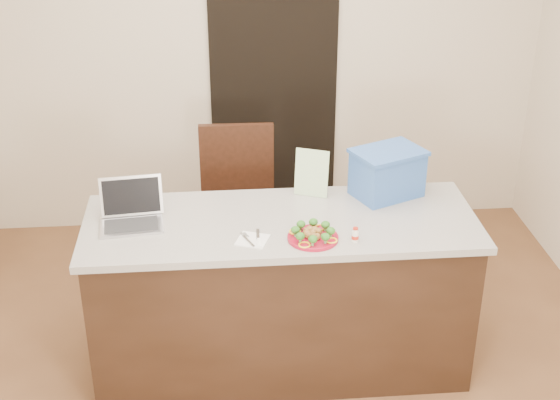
{
  "coord_description": "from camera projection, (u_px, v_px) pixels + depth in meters",
  "views": [
    {
      "loc": [
        -0.31,
        -3.31,
        2.85
      ],
      "look_at": [
        -0.01,
        0.2,
        1.06
      ],
      "focal_mm": 50.0,
      "sensor_mm": 36.0,
      "label": 1
    }
  ],
  "objects": [
    {
      "name": "ground",
      "position": [
        285.0,
        390.0,
        4.25
      ],
      "size": [
        4.0,
        4.0,
        0.0
      ],
      "primitive_type": "plane",
      "color": "brown",
      "rests_on": "ground"
    },
    {
      "name": "meatballs",
      "position": [
        312.0,
        233.0,
        3.87
      ],
      "size": [
        0.1,
        0.1,
        0.04
      ],
      "color": "brown",
      "rests_on": "plate"
    },
    {
      "name": "fork",
      "position": [
        248.0,
        238.0,
        3.87
      ],
      "size": [
        0.06,
        0.15,
        0.0
      ],
      "rotation": [
        0.0,
        0.0,
        0.4
      ],
      "color": "#B8B8BD",
      "rests_on": "napkin"
    },
    {
      "name": "knife",
      "position": [
        259.0,
        240.0,
        3.85
      ],
      "size": [
        0.02,
        0.18,
        0.01
      ],
      "rotation": [
        0.0,
        0.0,
        -0.05
      ],
      "color": "white",
      "rests_on": "napkin"
    },
    {
      "name": "broccoli",
      "position": [
        313.0,
        230.0,
        3.86
      ],
      "size": [
        0.22,
        0.22,
        0.04
      ],
      "color": "#1E5216",
      "rests_on": "plate"
    },
    {
      "name": "doorway",
      "position": [
        274.0,
        96.0,
        5.57
      ],
      "size": [
        0.9,
        0.02,
        2.0
      ],
      "primitive_type": "cube",
      "color": "black",
      "rests_on": "ground"
    },
    {
      "name": "chair",
      "position": [
        238.0,
        199.0,
        4.98
      ],
      "size": [
        0.49,
        0.49,
        1.07
      ],
      "rotation": [
        0.0,
        0.0,
        -0.03
      ],
      "color": "#371B10",
      "rests_on": "ground"
    },
    {
      "name": "yogurt_bottle",
      "position": [
        355.0,
        236.0,
        3.85
      ],
      "size": [
        0.04,
        0.04,
        0.08
      ],
      "rotation": [
        0.0,
        0.0,
        -0.2
      ],
      "color": "silver",
      "rests_on": "island"
    },
    {
      "name": "plate",
      "position": [
        313.0,
        237.0,
        3.88
      ],
      "size": [
        0.26,
        0.26,
        0.02
      ],
      "rotation": [
        0.0,
        0.0,
        -0.22
      ],
      "color": "maroon",
      "rests_on": "island"
    },
    {
      "name": "island",
      "position": [
        281.0,
        294.0,
        4.27
      ],
      "size": [
        2.06,
        0.76,
        0.92
      ],
      "color": "black",
      "rests_on": "ground"
    },
    {
      "name": "room_shell",
      "position": [
        286.0,
        110.0,
        3.52
      ],
      "size": [
        4.0,
        4.0,
        4.0
      ],
      "color": "white",
      "rests_on": "ground"
    },
    {
      "name": "blue_box",
      "position": [
        387.0,
        173.0,
        4.27
      ],
      "size": [
        0.45,
        0.39,
        0.27
      ],
      "rotation": [
        0.0,
        0.0,
        0.42
      ],
      "color": "#2D58A5",
      "rests_on": "island"
    },
    {
      "name": "laptop",
      "position": [
        131.0,
        211.0,
        4.02
      ],
      "size": [
        0.34,
        0.28,
        0.23
      ],
      "rotation": [
        0.0,
        0.0,
        0.11
      ],
      "color": "#B8B8BD",
      "rests_on": "island"
    },
    {
      "name": "napkin",
      "position": [
        252.0,
        240.0,
        3.87
      ],
      "size": [
        0.19,
        0.19,
        0.01
      ],
      "primitive_type": "cube",
      "rotation": [
        0.0,
        0.0,
        -0.36
      ],
      "color": "silver",
      "rests_on": "island"
    },
    {
      "name": "leaflet",
      "position": [
        312.0,
        173.0,
        4.26
      ],
      "size": [
        0.19,
        0.11,
        0.27
      ],
      "primitive_type": "cube",
      "rotation": [
        -0.14,
        0.0,
        -0.38
      ],
      "color": "white",
      "rests_on": "island"
    },
    {
      "name": "pepper_rings",
      "position": [
        313.0,
        236.0,
        3.87
      ],
      "size": [
        0.23,
        0.23,
        0.01
      ],
      "color": "gold",
      "rests_on": "plate"
    }
  ]
}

